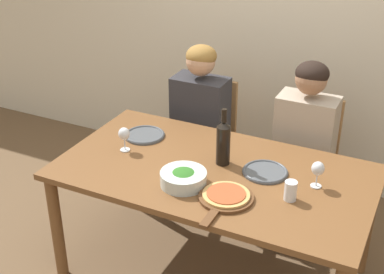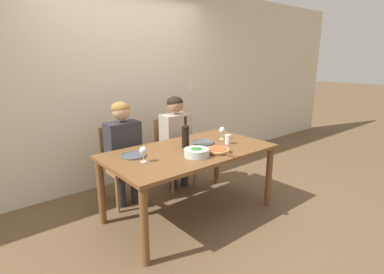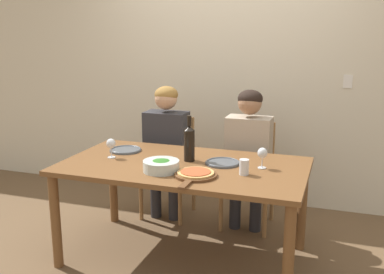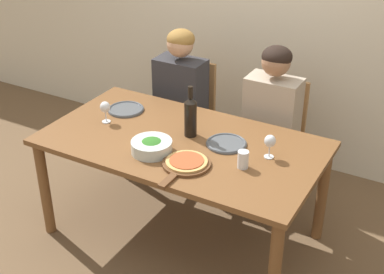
% 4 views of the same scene
% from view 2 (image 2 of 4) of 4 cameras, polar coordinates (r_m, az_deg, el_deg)
% --- Properties ---
extents(ground_plane, '(40.00, 40.00, 0.00)m').
position_cam_2_polar(ground_plane, '(3.47, -0.39, -14.32)').
color(ground_plane, brown).
extents(back_wall, '(10.00, 0.06, 2.70)m').
position_cam_2_polar(back_wall, '(4.20, -12.52, 9.82)').
color(back_wall, beige).
rests_on(back_wall, ground).
extents(dining_table, '(1.78, 0.98, 0.75)m').
position_cam_2_polar(dining_table, '(3.20, -0.41, -3.94)').
color(dining_table, brown).
rests_on(dining_table, ground).
extents(chair_left, '(0.42, 0.42, 0.91)m').
position_cam_2_polar(chair_left, '(3.68, -13.44, -4.58)').
color(chair_left, '#9E7042').
rests_on(chair_left, ground).
extents(chair_right, '(0.42, 0.42, 0.91)m').
position_cam_2_polar(chair_right, '(4.05, -3.86, -2.41)').
color(chair_right, '#9E7042').
rests_on(chair_right, ground).
extents(person_woman, '(0.47, 0.51, 1.22)m').
position_cam_2_polar(person_woman, '(3.52, -12.87, -1.32)').
color(person_woman, '#28282D').
rests_on(person_woman, ground).
extents(person_man, '(0.47, 0.51, 1.22)m').
position_cam_2_polar(person_man, '(3.90, -2.96, 0.62)').
color(person_man, '#28282D').
rests_on(person_man, ground).
extents(wine_bottle, '(0.08, 0.08, 0.34)m').
position_cam_2_polar(wine_bottle, '(3.21, -1.25, 0.38)').
color(wine_bottle, black).
rests_on(wine_bottle, dining_table).
extents(broccoli_bowl, '(0.25, 0.25, 0.08)m').
position_cam_2_polar(broccoli_bowl, '(2.95, 0.89, -2.96)').
color(broccoli_bowl, silver).
rests_on(broccoli_bowl, dining_table).
extents(dinner_plate_left, '(0.26, 0.26, 0.02)m').
position_cam_2_polar(dinner_plate_left, '(3.02, -11.07, -3.44)').
color(dinner_plate_left, '#4C5156').
rests_on(dinner_plate_left, dining_table).
extents(dinner_plate_right, '(0.26, 0.26, 0.02)m').
position_cam_2_polar(dinner_plate_right, '(3.41, 2.12, -1.05)').
color(dinner_plate_right, '#4C5156').
rests_on(dinner_plate_right, dining_table).
extents(pizza_on_board, '(0.29, 0.43, 0.04)m').
position_cam_2_polar(pizza_on_board, '(3.11, 4.98, -2.59)').
color(pizza_on_board, brown).
rests_on(pizza_on_board, dining_table).
extents(wine_glass_left, '(0.07, 0.07, 0.15)m').
position_cam_2_polar(wine_glass_left, '(2.81, -9.28, -2.72)').
color(wine_glass_left, silver).
rests_on(wine_glass_left, dining_table).
extents(wine_glass_right, '(0.07, 0.07, 0.15)m').
position_cam_2_polar(wine_glass_right, '(3.57, 5.76, 1.20)').
color(wine_glass_right, silver).
rests_on(wine_glass_right, dining_table).
extents(water_tumbler, '(0.07, 0.07, 0.11)m').
position_cam_2_polar(water_tumbler, '(3.40, 6.86, -0.43)').
color(water_tumbler, silver).
rests_on(water_tumbler, dining_table).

